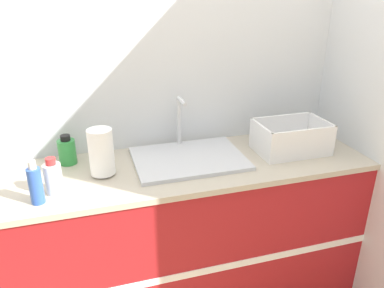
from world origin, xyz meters
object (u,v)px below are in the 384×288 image
sink (188,157)px  dish_rack (291,140)px  bottle_blue (36,185)px  paper_towel_roll (101,152)px  bottle_green (67,151)px  bottle_white_spray (53,178)px

sink → dish_rack: size_ratio=1.50×
bottle_blue → paper_towel_roll: bearing=32.4°
paper_towel_roll → dish_rack: bearing=-0.3°
sink → bottle_green: 0.63m
paper_towel_roll → dish_rack: paper_towel_roll is taller
bottle_blue → dish_rack: bearing=7.6°
bottle_white_spray → bottle_green: size_ratio=1.08×
dish_rack → paper_towel_roll: bearing=179.7°
paper_towel_roll → dish_rack: (1.02, -0.01, -0.06)m
sink → paper_towel_roll: size_ratio=2.44×
paper_towel_roll → bottle_blue: 0.34m
paper_towel_roll → bottle_green: (-0.16, 0.18, -0.05)m
paper_towel_roll → bottle_blue: paper_towel_roll is taller
sink → bottle_blue: (-0.73, -0.23, 0.07)m
bottle_green → bottle_blue: bearing=-108.3°
bottle_blue → bottle_green: bearing=71.7°
dish_rack → bottle_green: bearing=170.9°
paper_towel_roll → bottle_blue: (-0.29, -0.18, -0.03)m
sink → paper_towel_roll: (-0.44, -0.05, 0.10)m
bottle_white_spray → bottle_green: bottle_white_spray is taller
sink → bottle_white_spray: 0.68m
bottle_white_spray → dish_rack: bearing=4.9°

